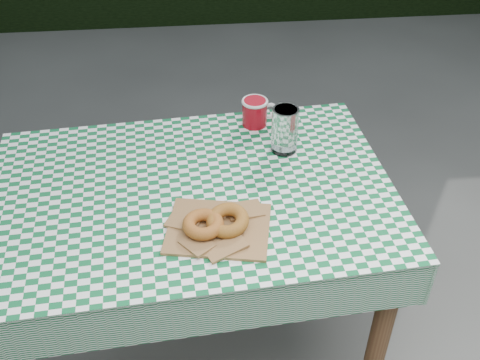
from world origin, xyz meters
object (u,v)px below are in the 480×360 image
at_px(table, 198,280).
at_px(drinking_glass, 285,130).
at_px(paper_bag, 218,228).
at_px(coffee_mug, 255,112).

height_order(table, drinking_glass, drinking_glass).
bearing_deg(paper_bag, coffee_mug, 72.73).
bearing_deg(coffee_mug, table, -130.71).
distance_m(table, drinking_glass, 0.56).
xyz_separation_m(table, coffee_mug, (0.21, 0.32, 0.43)).
xyz_separation_m(paper_bag, drinking_glass, (0.22, 0.34, 0.07)).
bearing_deg(table, coffee_mug, 51.95).
distance_m(table, paper_bag, 0.43).
distance_m(paper_bag, coffee_mug, 0.51).
height_order(table, paper_bag, paper_bag).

